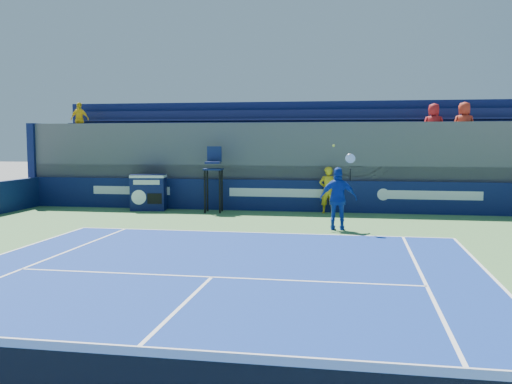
% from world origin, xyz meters
% --- Properties ---
extents(ball_person, '(0.70, 0.53, 1.73)m').
position_xyz_m(ball_person, '(1.78, 16.75, 0.88)').
color(ball_person, yellow).
rests_on(ball_person, apron).
extents(back_hoarding, '(20.40, 0.21, 1.20)m').
position_xyz_m(back_hoarding, '(0.00, 17.10, 0.60)').
color(back_hoarding, '#0C1647').
rests_on(back_hoarding, ground).
extents(match_clock, '(1.41, 0.91, 1.40)m').
position_xyz_m(match_clock, '(-5.08, 16.45, 0.74)').
color(match_clock, '#0D1445').
rests_on(match_clock, ground).
extents(umpire_chair, '(0.76, 0.76, 2.48)m').
position_xyz_m(umpire_chair, '(-2.46, 16.33, 1.53)').
color(umpire_chair, black).
rests_on(umpire_chair, ground).
extents(tennis_player, '(1.11, 0.47, 2.57)m').
position_xyz_m(tennis_player, '(2.28, 12.85, 0.96)').
color(tennis_player, '#143BA6').
rests_on(tennis_player, apron).
extents(stadium_seating, '(21.00, 4.05, 4.40)m').
position_xyz_m(stadium_seating, '(0.01, 19.15, 1.84)').
color(stadium_seating, '#4D4C51').
rests_on(stadium_seating, ground).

